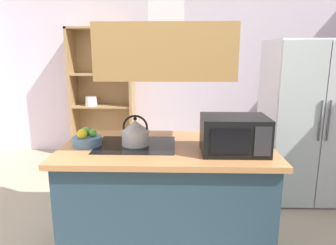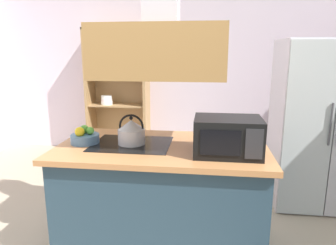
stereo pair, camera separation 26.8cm
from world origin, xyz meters
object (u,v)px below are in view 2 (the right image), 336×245
fruit_bowl (85,137)px  dish_cabinet (119,99)px  cutting_board (237,139)px  kettle (131,132)px  microwave (228,136)px  refrigerator (320,124)px

fruit_bowl → dish_cabinet: bearing=100.4°
dish_cabinet → cutting_board: size_ratio=5.75×
kettle → microwave: microwave is taller
dish_cabinet → microwave: 3.06m
refrigerator → dish_cabinet: dish_cabinet is taller
refrigerator → fruit_bowl: size_ratio=7.79×
refrigerator → fruit_bowl: (-2.12, -1.09, 0.08)m
refrigerator → microwave: refrigerator is taller
kettle → microwave: size_ratio=0.51×
kettle → cutting_board: bearing=14.3°
dish_cabinet → fruit_bowl: 2.55m
kettle → microwave: bearing=-11.9°
kettle → microwave: (0.72, -0.15, 0.03)m
refrigerator → dish_cabinet: bearing=151.3°
microwave → kettle: bearing=168.1°
dish_cabinet → kettle: size_ratio=8.37×
dish_cabinet → fruit_bowl: bearing=-79.6°
cutting_board → microwave: size_ratio=0.74×
cutting_board → microwave: bearing=-105.9°
refrigerator → microwave: (-1.02, -1.22, 0.17)m
refrigerator → dish_cabinet: 2.94m
refrigerator → kettle: 2.05m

